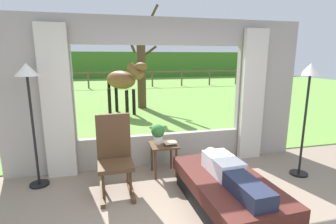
{
  "coord_description": "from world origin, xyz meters",
  "views": [
    {
      "loc": [
        -0.93,
        -2.04,
        1.9
      ],
      "look_at": [
        0.0,
        1.8,
        1.05
      ],
      "focal_mm": 27.18,
      "sensor_mm": 36.0,
      "label": 1
    }
  ],
  "objects_px": {
    "book_stack": "(170,143)",
    "pasture_tree": "(141,63)",
    "side_table": "(164,149)",
    "potted_plant": "(158,133)",
    "floor_lamp_left": "(28,88)",
    "floor_lamp_right": "(309,86)",
    "horse": "(122,80)",
    "rocking_chair": "(115,155)",
    "recliner_sofa": "(227,192)",
    "reclining_person": "(230,172)"
  },
  "relations": [
    {
      "from": "recliner_sofa",
      "to": "rocking_chair",
      "type": "height_order",
      "value": "rocking_chair"
    },
    {
      "from": "side_table",
      "to": "floor_lamp_left",
      "type": "relative_size",
      "value": 0.28
    },
    {
      "from": "horse",
      "to": "pasture_tree",
      "type": "distance_m",
      "value": 1.35
    },
    {
      "from": "potted_plant",
      "to": "floor_lamp_left",
      "type": "height_order",
      "value": "floor_lamp_left"
    },
    {
      "from": "rocking_chair",
      "to": "side_table",
      "type": "xyz_separation_m",
      "value": [
        0.79,
        0.36,
        -0.12
      ]
    },
    {
      "from": "recliner_sofa",
      "to": "side_table",
      "type": "bearing_deg",
      "value": 113.56
    },
    {
      "from": "floor_lamp_left",
      "to": "pasture_tree",
      "type": "xyz_separation_m",
      "value": [
        2.35,
        5.59,
        0.22
      ]
    },
    {
      "from": "potted_plant",
      "to": "book_stack",
      "type": "bearing_deg",
      "value": -34.3
    },
    {
      "from": "floor_lamp_left",
      "to": "floor_lamp_right",
      "type": "distance_m",
      "value": 4.14
    },
    {
      "from": "recliner_sofa",
      "to": "horse",
      "type": "height_order",
      "value": "horse"
    },
    {
      "from": "recliner_sofa",
      "to": "floor_lamp_left",
      "type": "height_order",
      "value": "floor_lamp_left"
    },
    {
      "from": "reclining_person",
      "to": "floor_lamp_left",
      "type": "distance_m",
      "value": 2.95
    },
    {
      "from": "horse",
      "to": "floor_lamp_right",
      "type": "bearing_deg",
      "value": 75.5
    },
    {
      "from": "horse",
      "to": "floor_lamp_left",
      "type": "bearing_deg",
      "value": 30.95
    },
    {
      "from": "book_stack",
      "to": "pasture_tree",
      "type": "bearing_deg",
      "value": 86.66
    },
    {
      "from": "side_table",
      "to": "recliner_sofa",
      "type": "bearing_deg",
      "value": -63.76
    },
    {
      "from": "side_table",
      "to": "horse",
      "type": "bearing_deg",
      "value": 94.08
    },
    {
      "from": "reclining_person",
      "to": "floor_lamp_right",
      "type": "xyz_separation_m",
      "value": [
        1.61,
        0.65,
        0.94
      ]
    },
    {
      "from": "reclining_person",
      "to": "potted_plant",
      "type": "height_order",
      "value": "potted_plant"
    },
    {
      "from": "floor_lamp_right",
      "to": "horse",
      "type": "height_order",
      "value": "floor_lamp_right"
    },
    {
      "from": "recliner_sofa",
      "to": "floor_lamp_right",
      "type": "xyz_separation_m",
      "value": [
        1.61,
        0.6,
        1.24
      ]
    },
    {
      "from": "side_table",
      "to": "horse",
      "type": "distance_m",
      "value": 4.76
    },
    {
      "from": "book_stack",
      "to": "horse",
      "type": "distance_m",
      "value": 4.81
    },
    {
      "from": "rocking_chair",
      "to": "floor_lamp_right",
      "type": "relative_size",
      "value": 0.62
    },
    {
      "from": "rocking_chair",
      "to": "horse",
      "type": "xyz_separation_m",
      "value": [
        0.46,
        5.05,
        0.61
      ]
    },
    {
      "from": "side_table",
      "to": "potted_plant",
      "type": "xyz_separation_m",
      "value": [
        -0.08,
        0.06,
        0.28
      ]
    },
    {
      "from": "book_stack",
      "to": "horse",
      "type": "relative_size",
      "value": 0.12
    },
    {
      "from": "floor_lamp_right",
      "to": "book_stack",
      "type": "bearing_deg",
      "value": 166.67
    },
    {
      "from": "reclining_person",
      "to": "side_table",
      "type": "distance_m",
      "value": 1.33
    },
    {
      "from": "rocking_chair",
      "to": "pasture_tree",
      "type": "distance_m",
      "value": 6.25
    },
    {
      "from": "floor_lamp_left",
      "to": "horse",
      "type": "height_order",
      "value": "floor_lamp_left"
    },
    {
      "from": "recliner_sofa",
      "to": "pasture_tree",
      "type": "xyz_separation_m",
      "value": [
        -0.14,
        6.81,
        1.48
      ]
    },
    {
      "from": "floor_lamp_right",
      "to": "pasture_tree",
      "type": "height_order",
      "value": "pasture_tree"
    },
    {
      "from": "recliner_sofa",
      "to": "reclining_person",
      "type": "xyz_separation_m",
      "value": [
        0.0,
        -0.05,
        0.3
      ]
    },
    {
      "from": "recliner_sofa",
      "to": "reclining_person",
      "type": "bearing_deg",
      "value": -92.68
    },
    {
      "from": "book_stack",
      "to": "floor_lamp_right",
      "type": "relative_size",
      "value": 0.11
    },
    {
      "from": "potted_plant",
      "to": "recliner_sofa",
      "type": "bearing_deg",
      "value": -61.87
    },
    {
      "from": "rocking_chair",
      "to": "floor_lamp_right",
      "type": "bearing_deg",
      "value": -5.51
    },
    {
      "from": "reclining_person",
      "to": "horse",
      "type": "xyz_separation_m",
      "value": [
        -0.9,
        5.89,
        0.63
      ]
    },
    {
      "from": "reclining_person",
      "to": "floor_lamp_right",
      "type": "height_order",
      "value": "floor_lamp_right"
    },
    {
      "from": "horse",
      "to": "potted_plant",
      "type": "bearing_deg",
      "value": 53.06
    },
    {
      "from": "horse",
      "to": "pasture_tree",
      "type": "height_order",
      "value": "pasture_tree"
    },
    {
      "from": "floor_lamp_right",
      "to": "potted_plant",
      "type": "bearing_deg",
      "value": 164.8
    },
    {
      "from": "recliner_sofa",
      "to": "horse",
      "type": "xyz_separation_m",
      "value": [
        -0.9,
        5.84,
        0.94
      ]
    },
    {
      "from": "floor_lamp_right",
      "to": "horse",
      "type": "xyz_separation_m",
      "value": [
        -2.51,
        5.24,
        -0.31
      ]
    },
    {
      "from": "recliner_sofa",
      "to": "potted_plant",
      "type": "distance_m",
      "value": 1.46
    },
    {
      "from": "book_stack",
      "to": "pasture_tree",
      "type": "xyz_separation_m",
      "value": [
        0.33,
        5.72,
        1.15
      ]
    },
    {
      "from": "side_table",
      "to": "floor_lamp_right",
      "type": "distance_m",
      "value": 2.47
    },
    {
      "from": "side_table",
      "to": "potted_plant",
      "type": "bearing_deg",
      "value": 143.13
    },
    {
      "from": "pasture_tree",
      "to": "horse",
      "type": "bearing_deg",
      "value": -128.11
    }
  ]
}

